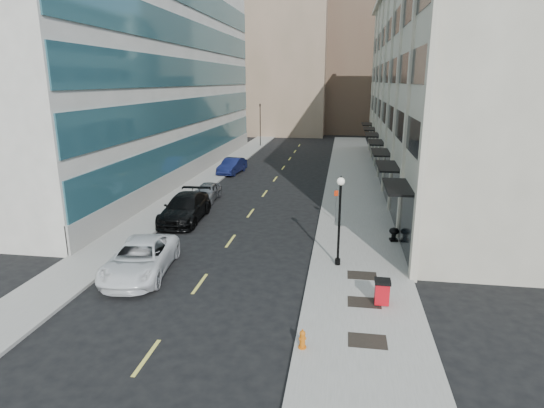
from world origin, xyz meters
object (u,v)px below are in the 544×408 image
(car_white_van, at_px, (140,259))
(car_silver_sedan, at_px, (207,192))
(fire_hydrant, at_px, (302,339))
(lamppost, at_px, (340,213))
(sign_post, at_px, (336,200))
(trash_bin, at_px, (382,291))
(traffic_signal, at_px, (260,107))
(car_black_pickup, at_px, (185,208))
(car_blue_sedan, at_px, (232,166))
(urn_planter, at_px, (394,233))

(car_white_van, bearing_deg, car_silver_sedan, 86.68)
(fire_hydrant, bearing_deg, car_silver_sedan, 94.62)
(car_white_van, distance_m, car_silver_sedan, 14.42)
(car_white_van, xyz_separation_m, lamppost, (9.60, 2.39, 2.06))
(car_white_van, bearing_deg, sign_post, 39.22)
(sign_post, bearing_deg, trash_bin, -94.74)
(fire_hydrant, height_order, lamppost, lamppost)
(traffic_signal, bearing_deg, fire_hydrant, -78.00)
(car_silver_sedan, xyz_separation_m, lamppost, (10.56, -12.00, 2.19))
(lamppost, relative_size, sign_post, 2.03)
(car_white_van, xyz_separation_m, car_black_pickup, (-0.84, 8.90, 0.06))
(car_silver_sedan, bearing_deg, lamppost, -49.43)
(traffic_signal, bearing_deg, car_white_van, -87.10)
(car_blue_sedan, distance_m, sign_post, 19.08)
(car_silver_sedan, height_order, fire_hydrant, car_silver_sedan)
(car_blue_sedan, relative_size, lamppost, 1.02)
(car_black_pickup, height_order, car_silver_sedan, car_black_pickup)
(car_black_pickup, distance_m, fire_hydrant, 17.09)
(car_silver_sedan, bearing_deg, car_blue_sedan, 92.55)
(trash_bin, relative_size, urn_planter, 1.34)
(car_white_van, distance_m, fire_hydrant, 10.08)
(car_white_van, relative_size, urn_planter, 7.41)
(car_white_van, height_order, urn_planter, car_white_van)
(car_silver_sedan, height_order, sign_post, sign_post)
(car_white_van, xyz_separation_m, sign_post, (9.31, 9.76, 0.81))
(car_silver_sedan, distance_m, lamppost, 16.13)
(traffic_signal, distance_m, car_black_pickup, 36.84)
(car_silver_sedan, distance_m, trash_bin, 20.28)
(car_white_van, bearing_deg, urn_planter, 19.86)
(sign_post, relative_size, urn_planter, 2.86)
(traffic_signal, height_order, car_blue_sedan, traffic_signal)
(urn_planter, bearing_deg, lamppost, -127.81)
(urn_planter, bearing_deg, fire_hydrant, -109.82)
(car_white_van, bearing_deg, lamppost, 6.87)
(trash_bin, bearing_deg, urn_planter, 81.84)
(car_white_van, bearing_deg, fire_hydrant, -39.63)
(lamppost, bearing_deg, fire_hydrant, -98.02)
(car_silver_sedan, distance_m, fire_hydrant, 21.95)
(car_black_pickup, distance_m, trash_bin, 16.21)
(car_white_van, relative_size, car_black_pickup, 0.97)
(traffic_signal, xyz_separation_m, car_black_pickup, (1.46, -36.49, -4.82))
(traffic_signal, height_order, urn_planter, traffic_signal)
(lamppost, height_order, sign_post, lamppost)
(car_white_van, height_order, lamppost, lamppost)
(car_silver_sedan, xyz_separation_m, trash_bin, (12.46, -16.00, 0.03))
(fire_hydrant, bearing_deg, car_white_van, 126.59)
(traffic_signal, relative_size, car_white_van, 1.17)
(fire_hydrant, height_order, sign_post, sign_post)
(urn_planter, bearing_deg, traffic_signal, 111.23)
(car_black_pickup, xyz_separation_m, car_blue_sedan, (-0.76, 16.49, -0.11))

